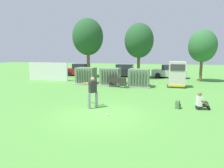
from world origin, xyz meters
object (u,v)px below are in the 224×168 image
seated_spectator (201,103)px  backpack (178,105)px  transformer_west (86,76)px  parked_car_left_of_center (124,71)px  generator_enclosure (177,74)px  sports_ball (108,115)px  batter (92,91)px  park_bench (117,81)px  parked_car_right_of_center (170,72)px  parked_car_leftmost (81,70)px  transformer_mid_east (139,78)px  transformer_mid_west (110,77)px

seated_spectator → backpack: 1.21m
transformer_west → parked_car_left_of_center: 7.30m
generator_enclosure → transformer_west: bearing=-177.4°
sports_ball → backpack: backpack is taller
batter → sports_ball: bearing=-42.8°
park_bench → sports_ball: park_bench is taller
generator_enclosure → parked_car_right_of_center: generator_enclosure is taller
park_bench → parked_car_leftmost: parked_car_leftmost is taller
sports_ball → transformer_west: bearing=118.1°
transformer_west → generator_enclosure: 8.60m
seated_spectator → parked_car_leftmost: (-13.01, 13.46, 0.38)m
transformer_mid_east → generator_enclosure: (3.29, 0.75, 0.35)m
transformer_mid_west → park_bench: bearing=-50.2°
generator_enclosure → batter: 9.76m
transformer_west → backpack: 10.84m
transformer_mid_west → batter: 8.12m
batter → parked_car_right_of_center: size_ratio=0.40×
transformer_west → transformer_mid_west: size_ratio=1.00×
generator_enclosure → seated_spectator: bearing=-82.9°
transformer_mid_west → park_bench: transformer_mid_west is taller
transformer_west → parked_car_left_of_center: size_ratio=0.49×
sports_ball → seated_spectator: 5.16m
park_bench → backpack: bearing=-50.2°
transformer_mid_west → park_bench: 1.53m
transformer_mid_west → parked_car_left_of_center: (-0.09, 6.92, -0.04)m
backpack → generator_enclosure: bearing=87.7°
seated_spectator → backpack: seated_spectator is taller
transformer_mid_east → backpack: bearing=-65.5°
parked_car_right_of_center → generator_enclosure: bearing=-86.4°
sports_ball → park_bench: bearing=100.2°
generator_enclosure → sports_ball: bearing=-111.0°
transformer_mid_east → parked_car_left_of_center: 7.81m
generator_enclosure → park_bench: 5.37m
parked_car_left_of_center → parked_car_leftmost: bearing=-177.6°
sports_ball → parked_car_left_of_center: bearing=98.8°
transformer_mid_west → parked_car_right_of_center: size_ratio=0.48×
batter → parked_car_leftmost: batter is taller
transformer_west → batter: size_ratio=1.21×
park_bench → batter: batter is taller
sports_ball → parked_car_leftmost: 17.96m
generator_enclosure → seated_spectator: (0.90, -7.20, -0.76)m
parked_car_left_of_center → backpack: bearing=-67.0°
transformer_west → generator_enclosure: size_ratio=0.91×
transformer_mid_west → seated_spectator: size_ratio=2.18×
backpack → parked_car_leftmost: size_ratio=0.10×
batter → parked_car_right_of_center: bearing=73.9°
transformer_mid_west → transformer_mid_east: same height
sports_ball → parked_car_leftmost: size_ratio=0.02×
transformer_mid_east → batter: size_ratio=1.21×
batter → parked_car_right_of_center: 16.03m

